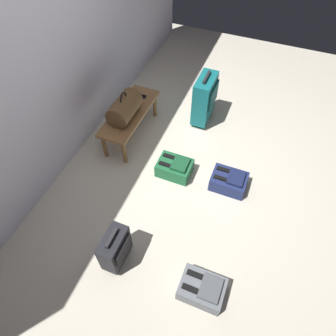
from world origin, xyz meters
TOP-DOWN VIEW (x-y plane):
  - ground_plane at (0.00, 0.00)m, footprint 6.60×6.60m
  - back_wall at (0.00, 1.60)m, footprint 6.00×0.10m
  - bench at (0.34, 1.06)m, footprint 1.00×0.36m
  - duffel_bag_brown at (0.25, 1.06)m, footprint 0.44×0.26m
  - cell_phone at (0.65, 1.06)m, footprint 0.07×0.14m
  - suitcase_upright_teal at (0.95, 0.31)m, footprint 0.42×0.22m
  - suitcase_small_charcoal at (-1.19, 0.45)m, footprint 0.32×0.19m
  - backpack_grey at (-1.19, -0.37)m, footprint 0.28×0.38m
  - backpack_green at (-0.04, 0.33)m, footprint 0.28×0.38m
  - backpack_navy at (0.01, -0.29)m, footprint 0.28×0.38m

SIDE VIEW (x-z plane):
  - ground_plane at x=0.00m, z-range 0.00..0.00m
  - backpack_grey at x=-1.19m, z-range -0.01..0.20m
  - backpack_green at x=-0.04m, z-range -0.01..0.20m
  - backpack_navy at x=0.01m, z-range -0.01..0.20m
  - suitcase_small_charcoal at x=-1.19m, z-range 0.01..0.47m
  - bench at x=0.34m, z-range 0.13..0.51m
  - suitcase_upright_teal at x=0.95m, z-range 0.01..0.69m
  - cell_phone at x=0.65m, z-range 0.38..0.39m
  - duffel_bag_brown at x=0.25m, z-range 0.34..0.68m
  - back_wall at x=0.00m, z-range 0.00..2.80m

